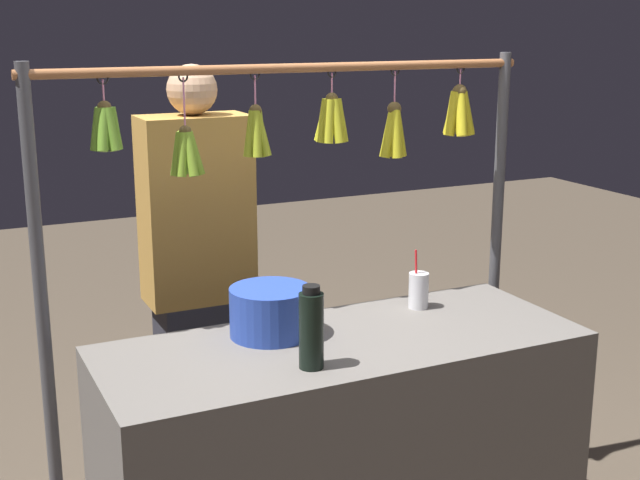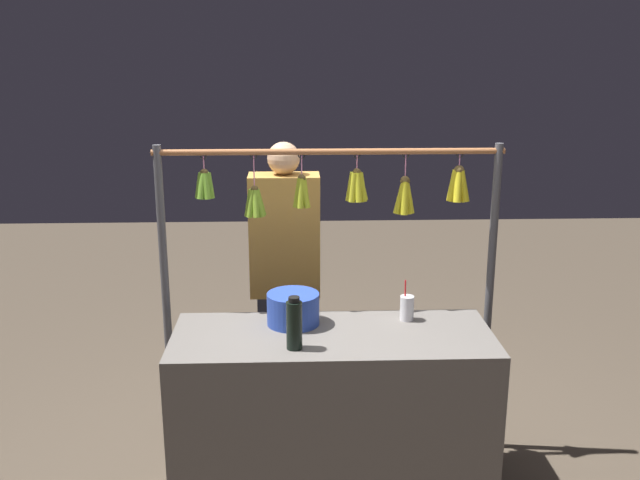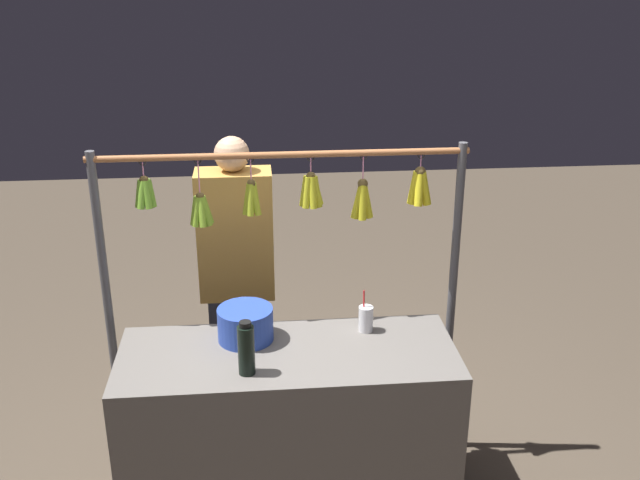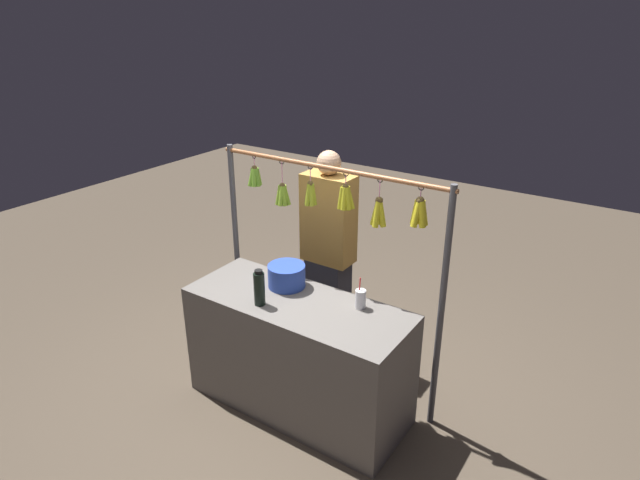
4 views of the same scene
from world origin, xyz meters
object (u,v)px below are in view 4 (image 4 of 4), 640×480
at_px(water_bottle, 259,288).
at_px(blue_bucket, 287,276).
at_px(vendor_person, 328,256).
at_px(drink_cup, 360,299).

xyz_separation_m(water_bottle, blue_bucket, (0.01, -0.31, -0.04)).
distance_m(blue_bucket, vendor_person, 0.63).
bearing_deg(drink_cup, vendor_person, -42.68).
bearing_deg(water_bottle, blue_bucket, -88.96).
height_order(water_bottle, drink_cup, water_bottle).
bearing_deg(vendor_person, blue_bucket, 94.38).
bearing_deg(vendor_person, water_bottle, 93.27).
bearing_deg(water_bottle, vendor_person, -86.73).
relative_size(water_bottle, vendor_person, 0.15).
height_order(water_bottle, vendor_person, vendor_person).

